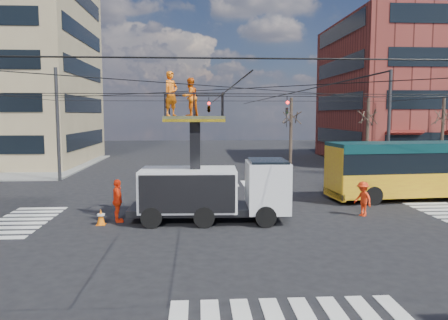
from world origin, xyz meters
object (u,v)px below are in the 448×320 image
worker_ground (118,201)px  city_bus (430,168)px  traffic_cone (101,217)px  flagger (363,199)px  utility_truck (213,175)px

worker_ground → city_bus: bearing=-93.1°
city_bus → traffic_cone: size_ratio=17.01×
worker_ground → flagger: (11.23, 0.49, -0.14)m
utility_truck → worker_ground: 4.36m
utility_truck → worker_ground: (-4.22, 0.01, -1.13)m
utility_truck → city_bus: (12.39, 4.47, -0.36)m
city_bus → flagger: bearing=-149.1°
worker_ground → flagger: bearing=-105.7°
city_bus → traffic_cone: bearing=-169.8°
city_bus → worker_ground: 17.21m
utility_truck → city_bus: bearing=21.6°
city_bus → flagger: city_bus is taller
traffic_cone → flagger: 11.93m
flagger → city_bus: bearing=104.8°
traffic_cone → worker_ground: worker_ground is taller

